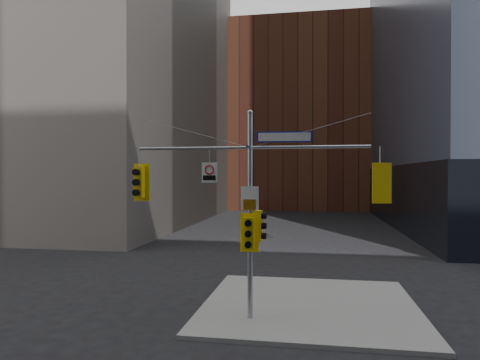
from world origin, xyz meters
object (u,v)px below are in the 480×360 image
(traffic_light_west_arm, at_px, (139,182))
(traffic_light_east_arm, at_px, (380,183))
(street_sign_blade, at_px, (284,137))
(traffic_light_pole_side, at_px, (260,226))
(signal_assembly, at_px, (250,194))
(regulatory_sign_arm, at_px, (209,172))
(traffic_light_pole_front, at_px, (249,233))

(traffic_light_west_arm, bearing_deg, traffic_light_east_arm, 8.40)
(traffic_light_east_arm, height_order, street_sign_blade, street_sign_blade)
(traffic_light_east_arm, relative_size, street_sign_blade, 0.70)
(street_sign_blade, bearing_deg, traffic_light_pole_side, 175.86)
(traffic_light_west_arm, xyz_separation_m, traffic_light_pole_side, (4.36, -0.01, -1.48))
(signal_assembly, xyz_separation_m, regulatory_sign_arm, (-1.43, -0.02, 0.76))
(traffic_light_pole_side, height_order, regulatory_sign_arm, regulatory_sign_arm)
(traffic_light_pole_front, bearing_deg, street_sign_blade, 11.33)
(traffic_light_pole_side, bearing_deg, signal_assembly, 95.73)
(traffic_light_pole_front, xyz_separation_m, street_sign_blade, (1.17, 0.27, 3.25))
(regulatory_sign_arm, bearing_deg, traffic_light_pole_front, -3.35)
(regulatory_sign_arm, bearing_deg, traffic_light_west_arm, -174.35)
(signal_assembly, bearing_deg, traffic_light_pole_side, 0.55)
(signal_assembly, xyz_separation_m, traffic_light_pole_front, (-0.00, -0.27, -1.32))
(regulatory_sign_arm, bearing_deg, traffic_light_pole_side, 7.16)
(signal_assembly, height_order, traffic_light_pole_front, signal_assembly)
(traffic_light_east_arm, xyz_separation_m, regulatory_sign_arm, (-5.71, -0.02, 0.37))
(signal_assembly, height_order, traffic_light_east_arm, signal_assembly)
(signal_assembly, relative_size, street_sign_blade, 4.27)
(traffic_light_pole_front, relative_size, street_sign_blade, 0.71)
(traffic_light_east_arm, bearing_deg, traffic_light_pole_side, -12.31)
(traffic_light_west_arm, distance_m, traffic_light_pole_front, 4.39)
(regulatory_sign_arm, bearing_deg, traffic_light_east_arm, 6.61)
(signal_assembly, distance_m, street_sign_blade, 2.26)
(traffic_light_west_arm, height_order, traffic_light_pole_side, traffic_light_west_arm)
(street_sign_blade, bearing_deg, signal_assembly, 176.01)
(traffic_light_west_arm, bearing_deg, street_sign_blade, 8.38)
(signal_assembly, distance_m, regulatory_sign_arm, 1.62)
(street_sign_blade, bearing_deg, traffic_light_west_arm, 175.73)
(traffic_light_east_arm, distance_m, traffic_light_pole_front, 4.61)
(traffic_light_west_arm, distance_m, traffic_light_east_arm, 8.31)
(signal_assembly, bearing_deg, street_sign_blade, 0.17)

